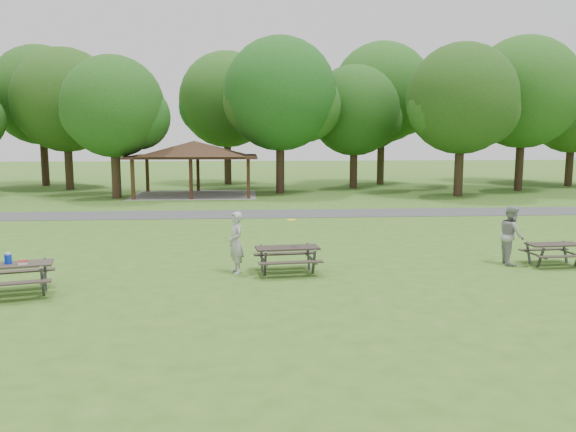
# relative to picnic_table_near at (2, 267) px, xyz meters

# --- Properties ---
(ground) EXTENTS (160.00, 160.00, 0.00)m
(ground) POSITION_rel_picnic_table_near_xyz_m (6.60, 0.92, -0.79)
(ground) COLOR #38631C
(ground) RESTS_ON ground
(asphalt_path) EXTENTS (120.00, 3.20, 0.02)m
(asphalt_path) POSITION_rel_picnic_table_near_xyz_m (6.60, 14.92, -0.78)
(asphalt_path) COLOR #3E3F41
(asphalt_path) RESTS_ON ground
(pavilion) EXTENTS (8.60, 7.01, 3.76)m
(pavilion) POSITION_rel_picnic_table_near_xyz_m (2.60, 24.92, 2.28)
(pavilion) COLOR #382314
(pavilion) RESTS_ON ground
(tree_row_c) EXTENTS (8.19, 7.80, 10.67)m
(tree_row_c) POSITION_rel_picnic_table_near_xyz_m (-7.30, 29.95, 5.75)
(tree_row_c) COLOR black
(tree_row_c) RESTS_ON ground
(tree_row_d) EXTENTS (6.93, 6.60, 9.27)m
(tree_row_d) POSITION_rel_picnic_table_near_xyz_m (-2.31, 23.45, 4.98)
(tree_row_d) COLOR #2F2115
(tree_row_d) RESTS_ON ground
(tree_row_e) EXTENTS (8.40, 8.00, 11.02)m
(tree_row_e) POSITION_rel_picnic_table_near_xyz_m (8.70, 25.95, 6.00)
(tree_row_e) COLOR black
(tree_row_e) RESTS_ON ground
(tree_row_f) EXTENTS (7.35, 7.00, 9.55)m
(tree_row_f) POSITION_rel_picnic_table_near_xyz_m (14.69, 29.45, 5.05)
(tree_row_f) COLOR #2F1E15
(tree_row_f) RESTS_ON ground
(tree_row_g) EXTENTS (7.77, 7.40, 10.25)m
(tree_row_g) POSITION_rel_picnic_table_near_xyz_m (20.70, 22.95, 5.54)
(tree_row_g) COLOR black
(tree_row_g) RESTS_ON ground
(tree_row_h) EXTENTS (8.61, 8.20, 11.37)m
(tree_row_h) POSITION_rel_picnic_table_near_xyz_m (26.71, 26.45, 6.24)
(tree_row_h) COLOR black
(tree_row_h) RESTS_ON ground
(tree_row_i) EXTENTS (7.14, 6.80, 9.52)m
(tree_row_i) POSITION_rel_picnic_table_near_xyz_m (32.69, 29.95, 5.12)
(tree_row_i) COLOR black
(tree_row_i) RESTS_ON ground
(tree_deep_a) EXTENTS (8.40, 8.00, 11.38)m
(tree_deep_a) POSITION_rel_picnic_table_near_xyz_m (-10.30, 33.45, 6.34)
(tree_deep_a) COLOR black
(tree_deep_a) RESTS_ON ground
(tree_deep_b) EXTENTS (8.40, 8.00, 11.13)m
(tree_deep_b) POSITION_rel_picnic_table_near_xyz_m (4.70, 33.95, 6.10)
(tree_deep_b) COLOR black
(tree_deep_b) RESTS_ON ground
(tree_deep_c) EXTENTS (8.82, 8.40, 11.90)m
(tree_deep_c) POSITION_rel_picnic_table_near_xyz_m (17.71, 32.95, 6.66)
(tree_deep_c) COLOR #322416
(tree_deep_c) RESTS_ON ground
(tree_deep_d) EXTENTS (8.40, 8.00, 11.27)m
(tree_deep_d) POSITION_rel_picnic_table_near_xyz_m (30.70, 34.45, 6.24)
(tree_deep_d) COLOR black
(tree_deep_d) RESTS_ON ground
(picnic_table_near) EXTENTS (2.31, 2.03, 1.37)m
(picnic_table_near) POSITION_rel_picnic_table_near_xyz_m (0.00, 0.00, 0.00)
(picnic_table_near) COLOR #312A23
(picnic_table_near) RESTS_ON ground
(picnic_table_middle) EXTENTS (2.01, 1.68, 0.81)m
(picnic_table_middle) POSITION_rel_picnic_table_near_xyz_m (7.37, 1.99, -0.19)
(picnic_table_middle) COLOR black
(picnic_table_middle) RESTS_ON ground
(picnic_table_far) EXTENTS (1.72, 1.41, 0.71)m
(picnic_table_far) POSITION_rel_picnic_table_near_xyz_m (15.82, 2.38, -0.26)
(picnic_table_far) COLOR #2A221E
(picnic_table_far) RESTS_ON ground
(frisbee_in_flight) EXTENTS (0.36, 0.36, 0.02)m
(frisbee_in_flight) POSITION_rel_picnic_table_near_xyz_m (7.50, 2.19, 0.78)
(frisbee_in_flight) COLOR #FFF428
(frisbee_in_flight) RESTS_ON ground
(frisbee_thrower) EXTENTS (0.65, 0.78, 1.84)m
(frisbee_thrower) POSITION_rel_picnic_table_near_xyz_m (5.84, 2.08, 0.13)
(frisbee_thrower) COLOR #ABABAD
(frisbee_thrower) RESTS_ON ground
(frisbee_catcher) EXTENTS (0.85, 1.01, 1.88)m
(frisbee_catcher) POSITION_rel_picnic_table_near_xyz_m (14.56, 2.65, 0.15)
(frisbee_catcher) COLOR #949496
(frisbee_catcher) RESTS_ON ground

